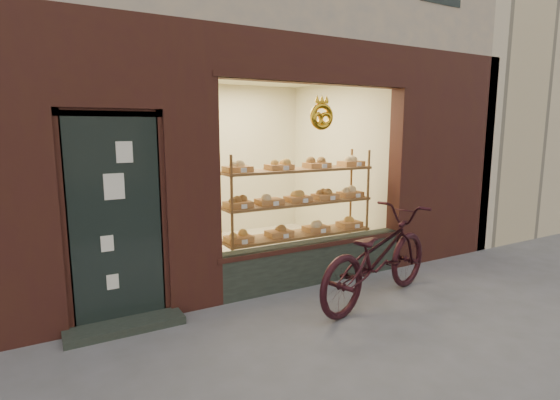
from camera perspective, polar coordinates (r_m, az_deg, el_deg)
ground at (r=4.16m, az=16.60°, el=-19.96°), size 90.00×90.00×0.00m
neighbor_right at (r=14.85m, az=28.57°, el=17.94°), size 12.00×7.00×9.00m
display_shelf at (r=6.02m, az=2.39°, el=-1.58°), size 2.20×0.45×1.70m
bicycle at (r=5.23m, az=12.57°, el=-7.12°), size 2.19×1.26×1.09m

